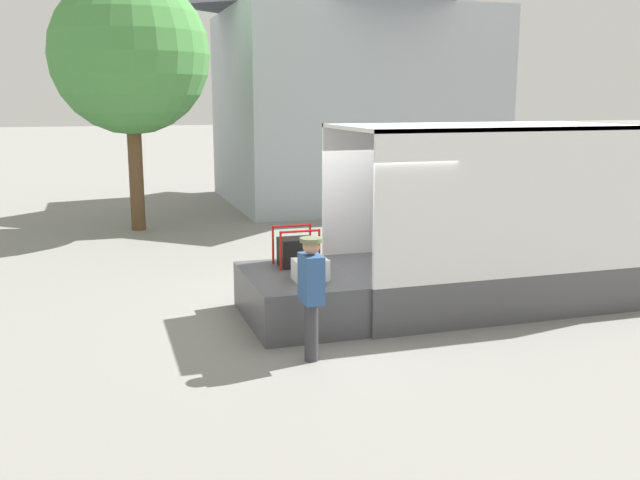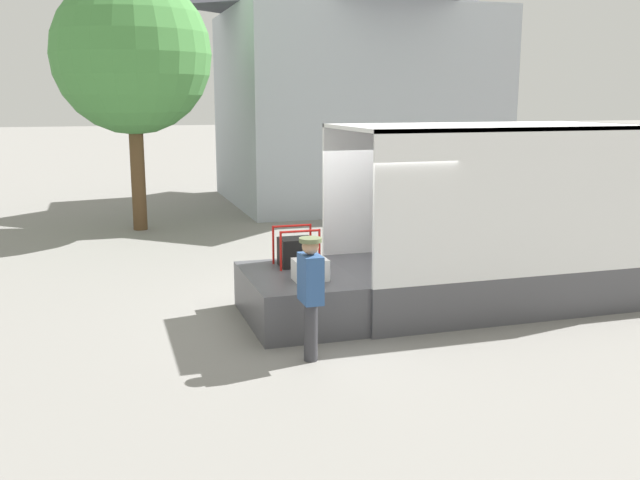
% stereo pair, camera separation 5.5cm
% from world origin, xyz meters
% --- Properties ---
extents(ground_plane, '(160.00, 160.00, 0.00)m').
position_xyz_m(ground_plane, '(0.00, 0.00, 0.00)').
color(ground_plane, gray).
extents(box_truck, '(6.76, 2.37, 2.95)m').
position_xyz_m(box_truck, '(3.96, 0.00, 0.87)').
color(box_truck, silver).
rests_on(box_truck, ground).
extents(tailgate_deck, '(1.54, 2.26, 0.73)m').
position_xyz_m(tailgate_deck, '(-0.77, 0.00, 0.37)').
color(tailgate_deck, '#4C4C51').
rests_on(tailgate_deck, ground).
extents(microwave, '(0.50, 0.37, 0.31)m').
position_xyz_m(microwave, '(-0.68, -0.40, 0.89)').
color(microwave, white).
rests_on(microwave, tailgate_deck).
extents(portable_generator, '(0.66, 0.53, 0.62)m').
position_xyz_m(portable_generator, '(-0.62, 0.53, 0.96)').
color(portable_generator, black).
rests_on(portable_generator, tailgate_deck).
extents(worker_person, '(0.29, 0.44, 1.63)m').
position_xyz_m(worker_person, '(-1.06, -1.70, 0.99)').
color(worker_person, '#38383D').
rests_on(worker_person, ground).
extents(house_backdrop, '(8.34, 7.27, 8.15)m').
position_xyz_m(house_backdrop, '(4.44, 12.15, 4.16)').
color(house_backdrop, '#A8B2BC').
rests_on(house_backdrop, ground).
extents(street_tree, '(3.94, 3.94, 6.38)m').
position_xyz_m(street_tree, '(-2.64, 8.62, 4.39)').
color(street_tree, brown).
rests_on(street_tree, ground).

